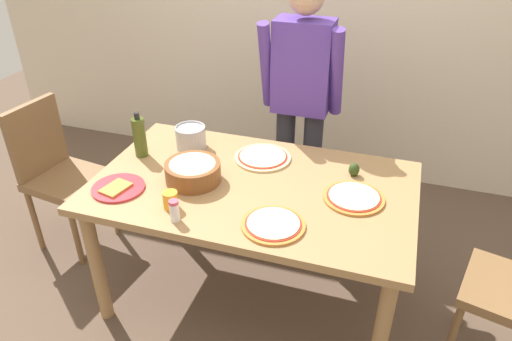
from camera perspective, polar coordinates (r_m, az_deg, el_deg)
name	(u,v)px	position (r m, az deg, el deg)	size (l,w,h in m)	color
ground	(253,293)	(2.88, -0.32, -14.42)	(8.00, 8.00, 0.00)	brown
wall_back	(323,5)	(3.64, 7.97, 18.98)	(5.60, 0.10, 2.60)	beige
dining_table	(253,199)	(2.44, -0.36, -3.40)	(1.60, 0.96, 0.76)	#A37A4C
person_cook	(301,96)	(2.95, 5.41, 8.79)	(0.49, 0.25, 1.62)	#2D2D38
chair_wooden_left	(56,168)	(3.20, -22.75, 0.25)	(0.45, 0.45, 0.95)	brown
pizza_raw_on_board	(263,157)	(2.61, 0.80, 1.61)	(0.31, 0.31, 0.02)	beige
pizza_cooked_on_tray	(273,224)	(2.11, 2.07, -6.44)	(0.28, 0.28, 0.02)	#C67A33
pizza_second_cooked	(354,197)	(2.33, 11.59, -3.15)	(0.29, 0.29, 0.02)	#C67A33
plate_with_slice	(118,188)	(2.45, -16.15, -2.00)	(0.26, 0.26, 0.02)	red
popcorn_bowl	(193,170)	(2.41, -7.55, 0.05)	(0.28, 0.28, 0.11)	brown
olive_oil_bottle	(140,137)	(2.67, -13.71, 3.92)	(0.07, 0.07, 0.26)	#47561E
steel_pot	(191,137)	(2.72, -7.79, 3.98)	(0.17, 0.17, 0.13)	#B7B7BC
cup_orange	(171,200)	(2.24, -10.16, -3.49)	(0.07, 0.07, 0.09)	orange
salt_shaker	(174,211)	(2.15, -9.71, -4.74)	(0.04, 0.04, 0.11)	white
avocado	(354,169)	(2.50, 11.62, 0.13)	(0.06, 0.06, 0.07)	#2D4219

